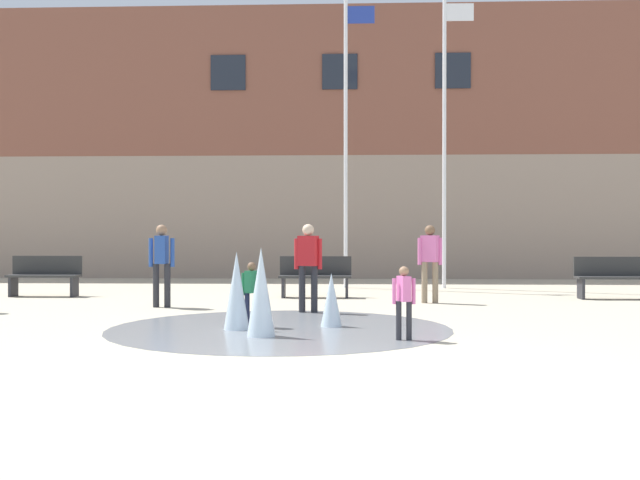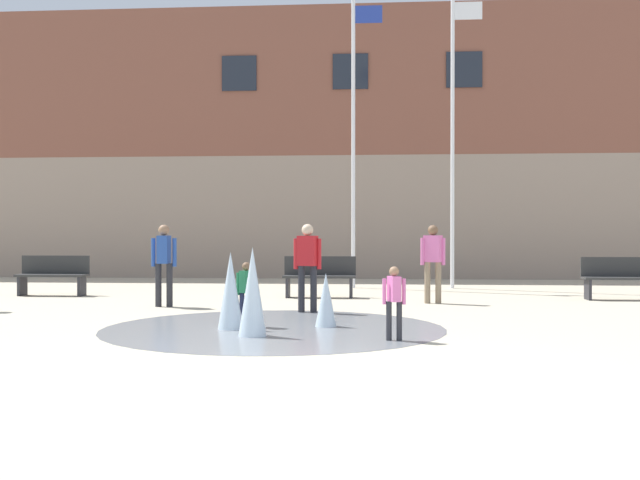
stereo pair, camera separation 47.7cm
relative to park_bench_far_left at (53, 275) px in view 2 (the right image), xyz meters
The scene contains 13 objects.
ground_plane 11.36m from the park_bench_far_left, 54.81° to the right, with size 100.00×100.00×0.00m, color #BCB299.
library_building 12.37m from the park_bench_far_left, 56.22° to the left, with size 36.00×6.05×8.58m.
splash_fountain 8.09m from the park_bench_far_left, 44.81° to the right, with size 5.13×5.13×1.23m.
park_bench_far_left is the anchor object (origin of this frame).
park_bench_left_of_flagpoles 6.11m from the park_bench_far_left, ahead, with size 1.60×0.44×0.91m.
park_bench_under_left_flagpole 12.58m from the park_bench_far_left, ahead, with size 1.60×0.44×0.91m.
adult_watching 6.92m from the park_bench_far_left, 27.32° to the right, with size 0.50×0.31×1.59m.
child_running 10.08m from the park_bench_far_left, 40.92° to the right, with size 0.31×0.24×0.99m.
adult_in_red 8.62m from the park_bench_far_left, ahead, with size 0.50×0.34×1.59m.
child_in_fountain 7.56m from the park_bench_far_left, 44.39° to the right, with size 0.31×0.24×0.99m.
teen_by_trashcan 4.06m from the park_bench_far_left, 35.81° to the right, with size 0.50×0.34×1.59m.
flagpole_left 8.24m from the park_bench_far_left, 23.41° to the left, with size 0.80×0.10×7.73m.
flagpole_right 10.45m from the park_bench_far_left, 17.46° to the left, with size 0.80×0.10×7.77m.
Camera 2 is at (0.86, -7.26, 1.43)m, focal length 42.00 mm.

